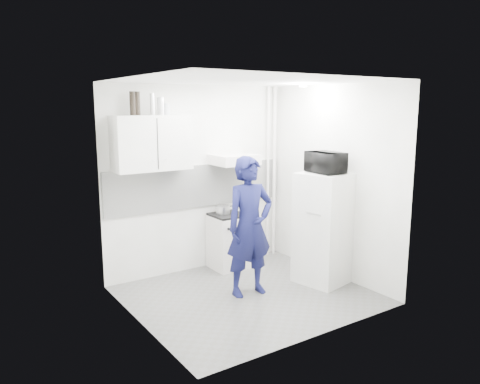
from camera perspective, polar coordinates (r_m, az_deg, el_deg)
floor at (r=5.94m, az=1.00°, el=-12.46°), size 2.80×2.80×0.00m
ceiling at (r=5.48m, az=1.09°, el=13.44°), size 2.80×2.80×0.00m
wall_back at (r=6.62m, az=-5.16°, el=1.59°), size 2.80×0.00×2.80m
wall_left at (r=4.92m, az=-12.46°, el=-1.69°), size 0.00×2.60×2.60m
wall_right at (r=6.46m, az=11.28°, el=1.22°), size 0.00×2.60×2.60m
person at (r=5.73m, az=1.18°, el=-4.22°), size 0.66×0.46×1.72m
stove at (r=6.78m, az=-1.45°, el=-6.09°), size 0.48×0.48×0.77m
fridge at (r=6.26m, az=10.17°, el=-4.35°), size 0.72×0.72×1.46m
stove_top at (r=6.68m, az=-1.47°, el=-2.81°), size 0.46×0.46×0.03m
saucepan at (r=6.70m, az=-2.10°, el=-2.15°), size 0.20×0.20×0.11m
microwave at (r=6.10m, az=10.43°, el=3.56°), size 0.51×0.37×0.27m
bottle_b at (r=5.97m, az=-12.95°, el=10.48°), size 0.07×0.07×0.29m
bottle_c at (r=5.99m, az=-12.41°, el=10.50°), size 0.07×0.07×0.29m
bottle_d at (r=6.06m, az=-10.64°, el=10.48°), size 0.06×0.06×0.27m
canister_a at (r=6.11m, az=-9.63°, el=10.28°), size 0.09×0.09×0.22m
canister_b at (r=6.15m, az=-8.88°, el=9.95°), size 0.08×0.08×0.15m
upper_cabinet at (r=6.07m, az=-10.69°, el=5.89°), size 1.00×0.35×0.70m
range_hood at (r=6.60m, az=-0.71°, el=3.97°), size 0.60×0.50×0.14m
backsplash at (r=6.62m, az=-5.08°, el=0.72°), size 2.74×0.03×0.60m
pipe_a at (r=7.26m, az=4.18°, el=2.39°), size 0.05×0.05×2.60m
pipe_b at (r=7.19m, az=3.43°, el=2.32°), size 0.04×0.04×2.60m
ceiling_spot_fixture at (r=6.26m, az=7.72°, el=12.70°), size 0.10×0.10×0.02m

